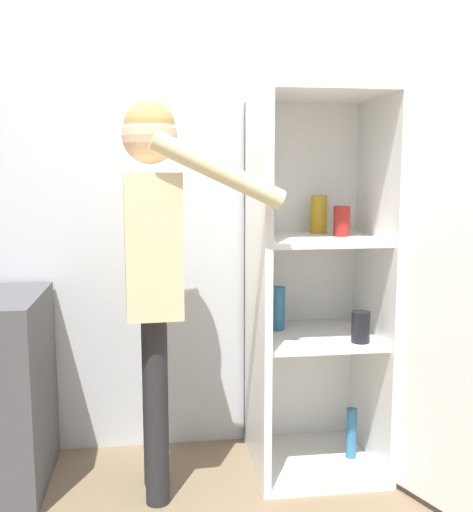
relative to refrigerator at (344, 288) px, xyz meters
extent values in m
cube|color=silver|center=(-0.32, 0.44, 0.36)|extent=(7.00, 0.06, 2.55)
cube|color=white|center=(-0.11, 0.08, -0.89)|extent=(0.62, 0.60, 0.04)
cube|color=white|center=(-0.11, 0.08, 0.90)|extent=(0.62, 0.60, 0.04)
cube|color=white|center=(-0.11, 0.37, 0.00)|extent=(0.62, 0.03, 1.76)
cube|color=white|center=(-0.40, 0.08, 0.00)|extent=(0.04, 0.60, 1.76)
cube|color=white|center=(0.18, 0.08, 0.00)|extent=(0.03, 0.60, 1.76)
cube|color=white|center=(-0.11, 0.08, -0.25)|extent=(0.55, 0.53, 0.02)
cube|color=white|center=(-0.11, 0.08, 0.22)|extent=(0.55, 0.53, 0.02)
cube|color=white|center=(0.34, -0.49, 0.00)|extent=(0.28, 0.59, 1.76)
cylinder|color=teal|center=(0.08, 0.06, -0.75)|extent=(0.05, 0.05, 0.25)
cylinder|color=teal|center=(-0.28, 0.19, -0.13)|extent=(0.07, 0.07, 0.22)
cylinder|color=black|center=(0.06, -0.09, -0.17)|extent=(0.08, 0.08, 0.14)
cylinder|color=#B78C1E|center=(-0.06, 0.25, 0.33)|extent=(0.08, 0.08, 0.19)
cylinder|color=maroon|center=(0.01, 0.09, 0.31)|extent=(0.08, 0.08, 0.14)
cylinder|color=#262628|center=(-0.89, 0.00, -0.49)|extent=(0.10, 0.10, 0.85)
cylinder|color=#262628|center=(-0.88, -0.17, -0.49)|extent=(0.10, 0.10, 0.85)
cube|color=beige|center=(-0.89, -0.08, 0.24)|extent=(0.25, 0.42, 0.60)
sphere|color=#DBAD89|center=(-0.89, -0.08, 0.69)|extent=(0.23, 0.23, 0.23)
sphere|color=#AD894C|center=(-0.89, -0.08, 0.73)|extent=(0.21, 0.21, 0.21)
cylinder|color=beige|center=(-0.90, 0.14, 0.21)|extent=(0.08, 0.08, 0.56)
cylinder|color=beige|center=(-0.62, -0.30, 0.54)|extent=(0.55, 0.12, 0.31)
camera|label=1|loc=(-0.87, -2.66, 0.55)|focal=42.00mm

